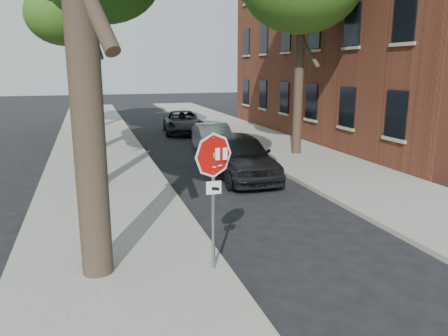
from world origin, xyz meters
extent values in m
plane|color=black|center=(0.00, 0.00, 0.00)|extent=(120.00, 120.00, 0.00)
cube|color=gray|center=(-2.50, 12.00, 0.06)|extent=(4.00, 55.00, 0.12)
cube|color=gray|center=(6.00, 12.00, 0.06)|extent=(4.00, 55.00, 0.12)
cube|color=#9E9384|center=(-0.45, 12.00, 0.07)|extent=(0.12, 55.00, 0.13)
cube|color=#9E9384|center=(3.95, 12.00, 0.07)|extent=(0.12, 55.00, 0.13)
cylinder|color=gray|center=(-0.70, 0.00, 1.42)|extent=(0.06, 0.06, 2.60)
cube|color=#99999E|center=(-0.70, -0.03, 2.32)|extent=(0.05, 0.06, 0.10)
cylinder|color=#99999E|center=(-0.70, -0.03, 2.32)|extent=(0.76, 0.32, 0.82)
cylinder|color=white|center=(-0.70, -0.05, 2.32)|extent=(0.76, 0.32, 0.82)
cylinder|color=#BA0C07|center=(-0.70, -0.05, 2.32)|extent=(0.68, 0.29, 0.74)
cube|color=white|center=(-0.91, -0.06, 2.34)|extent=(0.08, 0.00, 0.22)
cube|color=white|center=(-0.77, -0.06, 2.34)|extent=(0.08, 0.00, 0.22)
cube|color=white|center=(-0.63, -0.06, 2.34)|extent=(0.08, 0.00, 0.22)
cube|color=white|center=(-0.49, -0.06, 2.34)|extent=(0.08, 0.00, 0.22)
cube|color=silver|center=(-0.81, -0.07, 2.13)|extent=(0.08, 0.00, 0.03)
cube|color=silver|center=(-0.70, -0.07, 2.11)|extent=(0.08, 0.00, 0.03)
cube|color=silver|center=(-0.59, -0.07, 2.13)|extent=(0.08, 0.00, 0.03)
cube|color=white|center=(-0.70, -0.04, 1.72)|extent=(0.28, 0.02, 0.24)
cube|color=black|center=(-0.67, -0.05, 1.70)|extent=(0.15, 0.00, 0.08)
cylinder|color=black|center=(-2.80, 0.50, 4.87)|extent=(0.56, 0.56, 9.50)
cylinder|color=black|center=(-2.60, 7.00, 4.87)|extent=(0.44, 0.44, 9.50)
cylinder|color=black|center=(-2.40, 14.00, 5.12)|extent=(0.48, 0.48, 10.00)
cylinder|color=black|center=(-2.70, 21.00, 4.62)|extent=(0.40, 0.40, 9.00)
ellipsoid|color=#1A440F|center=(-2.70, 21.00, 7.14)|extent=(4.16, 4.16, 3.33)
ellipsoid|color=#1A440F|center=(-3.46, 21.76, 6.76)|extent=(3.78, 3.78, 3.02)
cylinder|color=black|center=(6.00, 10.00, 4.62)|extent=(0.40, 0.40, 9.00)
imported|color=black|center=(2.24, 6.93, 0.80)|extent=(1.97, 4.73, 1.60)
imported|color=#B2B3BA|center=(2.60, 11.61, 0.67)|extent=(1.73, 4.16, 1.34)
imported|color=black|center=(2.60, 18.29, 0.66)|extent=(2.72, 4.98, 1.32)
camera|label=1|loc=(-2.78, -7.38, 3.84)|focal=35.00mm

